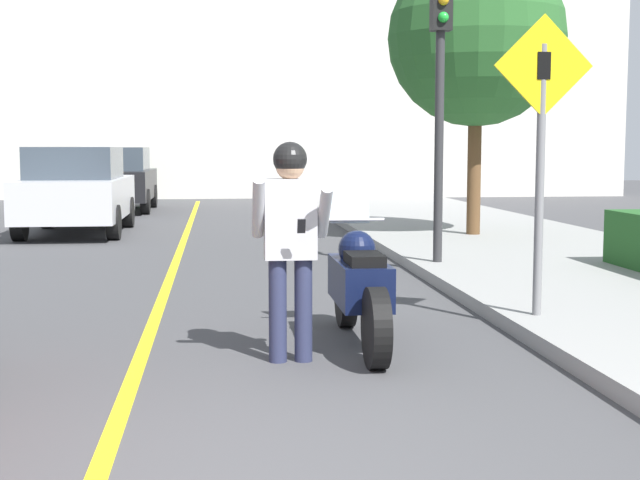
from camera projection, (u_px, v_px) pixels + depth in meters
name	position (u px, v px, depth m)	size (l,w,h in m)	color
road_center_line	(163.00, 295.00, 10.04)	(0.12, 36.00, 0.01)	yellow
building_backdrop	(216.00, 81.00, 29.47)	(28.00, 1.20, 7.72)	beige
motorcycle	(359.00, 286.00, 7.48)	(0.62, 2.24, 1.30)	black
person_biker	(290.00, 228.00, 6.84)	(0.59, 0.47, 1.71)	#282D4C
crossing_sign	(541.00, 136.00, 7.96)	(0.91, 0.08, 2.70)	slate
traffic_light	(440.00, 62.00, 11.64)	(0.26, 0.30, 3.80)	#2D2D30
street_tree	(476.00, 38.00, 15.42)	(3.08, 3.08, 4.97)	brown
parked_car_silver	(77.00, 190.00, 17.20)	(1.88, 4.20, 1.68)	black
parked_car_black	(117.00, 179.00, 23.45)	(1.88, 4.20, 1.68)	black
parked_car_green	(107.00, 173.00, 28.63)	(1.88, 4.20, 1.68)	black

